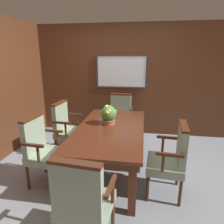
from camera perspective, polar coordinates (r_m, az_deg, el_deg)
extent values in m
plane|color=gray|center=(3.27, -1.38, -17.21)|extent=(14.00, 14.00, 0.00)
cube|color=#4C2816|center=(4.58, 2.71, 8.91)|extent=(7.20, 0.06, 2.45)
cube|color=white|center=(4.52, 2.75, 11.43)|extent=(1.07, 0.01, 0.66)
cube|color=#38332D|center=(4.50, 2.81, 15.84)|extent=(1.14, 0.02, 0.04)
cube|color=#38332D|center=(4.56, 2.69, 7.07)|extent=(1.14, 0.02, 0.04)
cube|color=#38332D|center=(4.61, -4.22, 11.50)|extent=(0.03, 0.02, 0.66)
cube|color=#38332D|center=(4.49, 9.89, 11.18)|extent=(0.03, 0.02, 0.66)
cube|color=#4C2314|center=(2.57, -13.16, -18.81)|extent=(0.09, 0.09, 0.69)
cube|color=#4C2314|center=(2.42, 5.83, -20.91)|extent=(0.09, 0.09, 0.69)
cube|color=#4C2314|center=(4.05, -3.94, -4.97)|extent=(0.09, 0.09, 0.69)
cube|color=#4C2314|center=(3.95, 7.38, -5.59)|extent=(0.09, 0.09, 0.69)
cube|color=#4C2314|center=(3.07, -0.45, -5.98)|extent=(0.94, 1.90, 0.09)
cube|color=#4C2314|center=(3.04, -0.45, -4.80)|extent=(1.00, 1.96, 0.04)
cylinder|color=#472314|center=(2.36, 0.25, -27.13)|extent=(0.04, 0.04, 0.36)
cylinder|color=#472314|center=(2.47, -10.47, -25.04)|extent=(0.04, 0.04, 0.36)
cube|color=gray|center=(2.11, -7.43, -24.82)|extent=(0.53, 0.50, 0.11)
cube|color=gray|center=(1.79, -10.14, -21.31)|extent=(0.46, 0.12, 0.48)
cube|color=#472314|center=(1.65, -10.59, -14.23)|extent=(0.46, 0.13, 0.03)
cylinder|color=#472314|center=(1.97, 0.20, -21.89)|extent=(0.04, 0.04, 0.23)
cube|color=#472314|center=(1.85, -0.35, -20.39)|extent=(0.07, 0.32, 0.04)
cylinder|color=#472314|center=(2.12, -13.99, -19.20)|extent=(0.04, 0.04, 0.23)
cube|color=#472314|center=(2.01, -15.16, -17.59)|extent=(0.07, 0.32, 0.04)
cylinder|color=#472314|center=(2.90, -16.29, -18.48)|extent=(0.04, 0.04, 0.36)
cylinder|color=#472314|center=(3.21, -12.43, -14.48)|extent=(0.04, 0.04, 0.36)
cylinder|color=#472314|center=(3.09, -22.92, -16.78)|extent=(0.04, 0.04, 0.36)
cylinder|color=#472314|center=(3.39, -18.59, -13.26)|extent=(0.04, 0.04, 0.36)
cube|color=gray|center=(3.03, -17.93, -11.86)|extent=(0.49, 0.52, 0.11)
cube|color=gray|center=(3.00, -21.47, -6.22)|extent=(0.12, 0.45, 0.48)
cube|color=#472314|center=(2.92, -21.98, -1.56)|extent=(0.12, 0.46, 0.03)
cylinder|color=#472314|center=(2.75, -20.37, -11.14)|extent=(0.04, 0.04, 0.23)
cube|color=#472314|center=(2.74, -21.80, -8.79)|extent=(0.32, 0.06, 0.04)
cylinder|color=#472314|center=(3.13, -15.26, -7.23)|extent=(0.04, 0.04, 0.23)
cube|color=#472314|center=(3.13, -16.51, -5.18)|extent=(0.32, 0.06, 0.04)
cylinder|color=#472314|center=(3.07, 10.63, -15.93)|extent=(0.04, 0.04, 0.36)
cylinder|color=#472314|center=(2.72, 10.08, -20.66)|extent=(0.04, 0.04, 0.36)
cylinder|color=#472314|center=(3.09, 18.24, -16.33)|extent=(0.04, 0.04, 0.36)
cylinder|color=#472314|center=(2.73, 18.92, -21.08)|extent=(0.04, 0.04, 0.36)
cube|color=gray|center=(2.77, 14.82, -14.36)|extent=(0.49, 0.52, 0.11)
cube|color=gray|center=(2.65, 19.36, -9.00)|extent=(0.11, 0.45, 0.48)
cube|color=#472314|center=(2.56, 19.89, -3.79)|extent=(0.12, 0.46, 0.03)
cylinder|color=#472314|center=(2.92, 14.31, -8.98)|extent=(0.04, 0.04, 0.23)
cube|color=#472314|center=(2.87, 15.83, -7.02)|extent=(0.32, 0.06, 0.04)
cylinder|color=#472314|center=(2.46, 14.37, -13.89)|extent=(0.04, 0.04, 0.23)
cube|color=#472314|center=(2.41, 16.20, -11.65)|extent=(0.32, 0.06, 0.04)
cylinder|color=#472314|center=(3.59, -10.05, -10.91)|extent=(0.04, 0.04, 0.36)
cylinder|color=#472314|center=(3.94, -7.57, -8.22)|extent=(0.04, 0.04, 0.36)
cylinder|color=#472314|center=(3.75, -15.66, -10.03)|extent=(0.04, 0.04, 0.36)
cylinder|color=#472314|center=(4.10, -12.76, -7.56)|extent=(0.04, 0.04, 0.36)
cube|color=gray|center=(3.75, -11.70, -5.86)|extent=(0.49, 0.52, 0.11)
cube|color=gray|center=(3.73, -14.55, -1.32)|extent=(0.12, 0.45, 0.48)
cube|color=#472314|center=(3.66, -14.83, 2.50)|extent=(0.12, 0.46, 0.03)
cylinder|color=#472314|center=(3.46, -13.11, -4.83)|extent=(0.04, 0.04, 0.23)
cube|color=#472314|center=(3.45, -14.24, -2.97)|extent=(0.32, 0.06, 0.04)
cylinder|color=#472314|center=(3.89, -9.82, -2.29)|extent=(0.04, 0.04, 0.23)
cube|color=#472314|center=(3.89, -10.82, -0.63)|extent=(0.32, 0.06, 0.04)
cylinder|color=#472314|center=(4.26, -1.45, -6.18)|extent=(0.04, 0.04, 0.36)
cylinder|color=#472314|center=(4.18, 4.28, -6.70)|extent=(0.04, 0.04, 0.36)
cylinder|color=#472314|center=(4.62, -0.16, -4.39)|extent=(0.04, 0.04, 0.36)
cylinder|color=#472314|center=(4.54, 5.12, -4.83)|extent=(0.04, 0.04, 0.36)
cube|color=gray|center=(4.31, 1.97, -2.58)|extent=(0.52, 0.49, 0.11)
cube|color=gray|center=(4.40, 2.52, 1.83)|extent=(0.45, 0.12, 0.48)
cube|color=#472314|center=(4.35, 2.56, 5.09)|extent=(0.46, 0.13, 0.03)
cylinder|color=#472314|center=(4.29, -1.41, -0.34)|extent=(0.04, 0.04, 0.23)
cube|color=#472314|center=(4.32, -1.19, 1.35)|extent=(0.06, 0.32, 0.04)
cylinder|color=#472314|center=(4.19, 5.29, -0.80)|extent=(0.04, 0.04, 0.23)
cube|color=#472314|center=(4.22, 5.47, 0.92)|extent=(0.06, 0.32, 0.04)
cylinder|color=#9E5638|center=(3.17, -0.99, -2.79)|extent=(0.20, 0.20, 0.08)
cylinder|color=#9E5638|center=(3.16, -1.00, -2.31)|extent=(0.21, 0.21, 0.02)
sphere|color=#427F3D|center=(3.13, -1.01, -0.41)|extent=(0.25, 0.25, 0.25)
sphere|color=#E7B958|center=(3.17, -0.55, 1.55)|extent=(0.04, 0.04, 0.04)
sphere|color=gold|center=(3.22, -1.02, 0.95)|extent=(0.04, 0.04, 0.04)
sphere|color=gold|center=(3.01, -1.39, -0.16)|extent=(0.06, 0.06, 0.06)
sphere|color=#ECB543|center=(3.10, 1.01, 0.22)|extent=(0.04, 0.04, 0.04)
sphere|color=#EFBE5B|center=(3.02, -0.80, 0.37)|extent=(0.05, 0.05, 0.05)
sphere|color=gold|center=(3.23, -2.01, 0.04)|extent=(0.06, 0.06, 0.06)
sphere|color=#E8A458|center=(3.12, -1.34, 1.72)|extent=(0.04, 0.04, 0.04)
sphere|color=#E4BD51|center=(3.08, -1.66, 1.49)|extent=(0.06, 0.06, 0.06)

